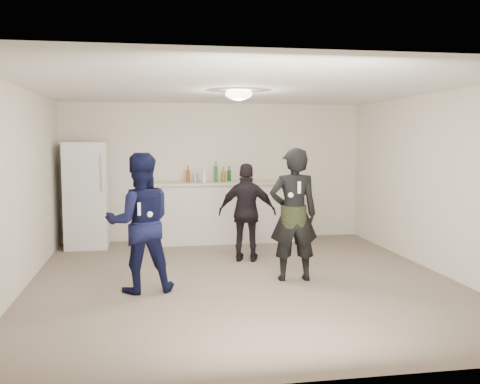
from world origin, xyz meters
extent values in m
plane|color=#6B5B4C|center=(0.00, 0.00, 0.00)|extent=(6.00, 6.00, 0.00)
plane|color=silver|center=(0.00, 0.00, 2.50)|extent=(6.00, 6.00, 0.00)
plane|color=beige|center=(0.00, 3.00, 1.25)|extent=(6.00, 0.00, 6.00)
plane|color=beige|center=(0.00, -3.00, 1.25)|extent=(6.00, 0.00, 6.00)
plane|color=beige|center=(-2.75, 0.00, 1.25)|extent=(0.00, 6.00, 6.00)
plane|color=beige|center=(2.75, 0.00, 1.25)|extent=(0.00, 6.00, 6.00)
cube|color=beige|center=(0.17, 2.67, 0.53)|extent=(2.60, 0.56, 1.05)
cube|color=#C3B997|center=(0.17, 2.67, 1.07)|extent=(2.68, 0.64, 0.04)
cube|color=white|center=(-2.25, 2.60, 0.90)|extent=(0.70, 0.70, 1.80)
cylinder|color=silver|center=(-1.97, 2.23, 1.30)|extent=(0.02, 0.02, 0.60)
ellipsoid|color=white|center=(0.00, 0.30, 2.45)|extent=(0.36, 0.36, 0.16)
cylinder|color=#ADADB1|center=(-0.39, 2.54, 1.18)|extent=(0.08, 0.08, 0.17)
imported|color=#101444|center=(-1.31, -0.28, 0.85)|extent=(0.89, 0.72, 1.69)
imported|color=black|center=(0.66, -0.09, 0.87)|extent=(0.66, 0.46, 1.74)
cylinder|color=#293317|center=(0.66, -0.09, 0.85)|extent=(0.34, 0.34, 0.28)
imported|color=black|center=(0.27, 1.10, 0.75)|extent=(0.94, 0.59, 1.49)
cube|color=silver|center=(-1.31, -0.56, 1.05)|extent=(0.04, 0.04, 0.15)
sphere|color=white|center=(-1.19, -0.53, 0.98)|extent=(0.07, 0.07, 0.07)
cube|color=silver|center=(0.66, -0.34, 1.25)|extent=(0.04, 0.04, 0.15)
sphere|color=white|center=(0.56, -0.31, 1.15)|extent=(0.07, 0.07, 0.07)
cylinder|color=brown|center=(0.13, 2.73, 1.18)|extent=(0.08, 0.08, 0.18)
cylinder|color=#134414|center=(0.25, 2.80, 1.19)|extent=(0.07, 0.07, 0.20)
cylinder|color=white|center=(-0.24, 2.51, 1.19)|extent=(0.07, 0.07, 0.20)
cylinder|color=#17501E|center=(-0.01, 2.68, 1.23)|extent=(0.06, 0.06, 0.28)
cylinder|color=#9F3F17|center=(-0.50, 2.74, 1.20)|extent=(0.07, 0.07, 0.21)
camera|label=1|loc=(-1.20, -6.78, 1.85)|focal=40.00mm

